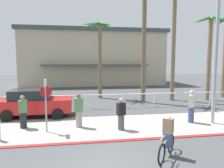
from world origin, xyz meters
TOP-DOWN VIEW (x-y plane):
  - ground_plane at (0.00, 10.00)m, footprint 80.00×80.00m
  - sidewalk_strip at (0.00, 4.20)m, footprint 44.00×4.00m
  - curb_paint at (0.00, 2.20)m, footprint 44.00×0.24m
  - building_backdrop at (1.26, 26.07)m, footprint 21.08×9.56m
  - rail_fence at (-0.00, 8.50)m, footprint 27.91×0.08m
  - stop_sign_bike_lane at (-2.50, 3.79)m, footprint 0.52×0.56m
  - streetlight_curb at (6.30, 3.65)m, footprint 0.24×2.54m
  - palm_tree_3 at (0.90, 12.94)m, footprint 3.05×3.46m
  - palm_tree_4 at (4.35, 10.31)m, footprint 3.62×3.51m
  - palm_tree_5 at (7.20, 10.84)m, footprint 3.60×3.44m
  - palm_tree_6 at (10.33, 10.39)m, footprint 3.08×3.10m
  - car_red_1 at (-3.69, 6.88)m, footprint 4.40×2.02m
  - cyclist_yellow_0 at (2.15, 0.49)m, footprint 1.22×1.43m
  - pedestrian_0 at (-3.77, 4.61)m, footprint 0.46×0.40m
  - pedestrian_1 at (1.10, 3.56)m, footprint 0.47×0.42m
  - pedestrian_2 at (5.18, 4.18)m, footprint 0.46×0.47m
  - pedestrian_3 at (-0.97, 4.32)m, footprint 0.46×0.40m

SIDE VIEW (x-z plane):
  - ground_plane at x=0.00m, z-range 0.00..0.00m
  - sidewalk_strip at x=0.00m, z-range 0.00..0.02m
  - curb_paint at x=0.00m, z-range 0.00..0.03m
  - cyclist_yellow_0 at x=2.15m, z-range -0.06..1.44m
  - pedestrian_1 at x=1.10m, z-range -0.07..1.55m
  - pedestrian_0 at x=-3.77m, z-range -0.06..1.64m
  - pedestrian_3 at x=-0.97m, z-range -0.06..1.72m
  - rail_fence at x=0.00m, z-range 0.32..1.36m
  - pedestrian_2 at x=5.18m, z-range -0.06..1.77m
  - car_red_1 at x=-3.69m, z-range 0.03..1.72m
  - stop_sign_bike_lane at x=-2.50m, z-range 0.40..2.96m
  - building_backdrop at x=1.26m, z-range 0.02..8.14m
  - streetlight_curb at x=6.30m, z-range 0.53..8.03m
  - palm_tree_6 at x=10.33m, z-range 1.68..9.07m
  - palm_tree_3 at x=0.90m, z-range 1.97..9.06m
  - palm_tree_4 at x=4.35m, z-range 2.31..11.53m
  - palm_tree_5 at x=7.20m, z-range 2.44..12.42m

